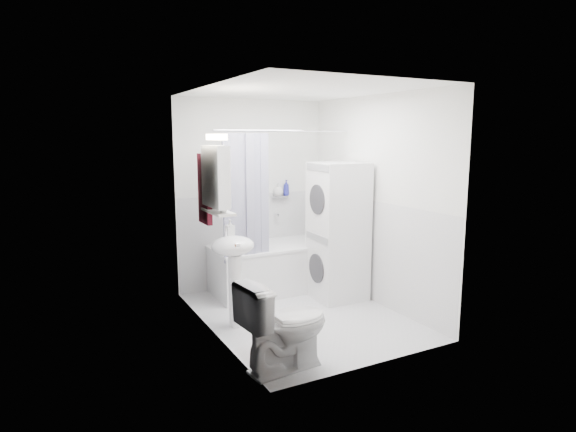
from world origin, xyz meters
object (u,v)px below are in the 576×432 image
toilet (285,325)px  sink (234,260)px  washer_dryer (338,231)px  bathtub (274,265)px

toilet → sink: bearing=-3.5°
sink → washer_dryer: (1.43, 0.26, 0.11)m
bathtub → washer_dryer: (0.55, -0.61, 0.49)m
washer_dryer → toilet: bearing=-133.7°
sink → toilet: (0.03, -1.05, -0.32)m
washer_dryer → toilet: size_ratio=2.09×
sink → washer_dryer: washer_dryer is taller
bathtub → sink: (-0.88, -0.87, 0.38)m
sink → washer_dryer: bearing=10.4°
bathtub → washer_dryer: bearing=-47.7°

